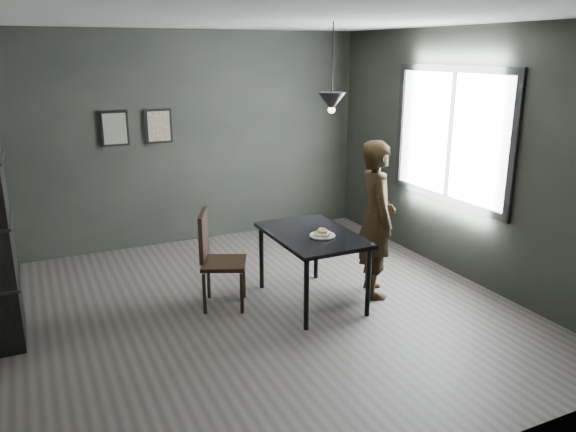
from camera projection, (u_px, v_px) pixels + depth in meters
name	position (u px, v px, depth m)	size (l,w,h in m)	color
ground	(259.00, 311.00, 5.67)	(5.00, 5.00, 0.00)	#3A3532
back_wall	(185.00, 140.00, 7.44)	(5.00, 0.10, 2.80)	black
ceiling	(254.00, 19.00, 4.88)	(5.00, 5.00, 0.02)	silver
window_assembly	(450.00, 136.00, 6.40)	(0.04, 1.96, 1.56)	white
cafe_table	(312.00, 240.00, 5.72)	(0.80, 1.20, 0.75)	black
white_plate	(322.00, 236.00, 5.59)	(0.23, 0.23, 0.01)	white
donut_pile	(322.00, 233.00, 5.58)	(0.19, 0.19, 0.08)	#F5DFBE
woman	(376.00, 219.00, 5.87)	(0.61, 0.40, 1.67)	black
wood_chair	(215.00, 254.00, 5.65)	(0.57, 0.57, 1.00)	black
pendant_lamp	(332.00, 102.00, 5.52)	(0.28, 0.28, 0.86)	black
framed_print_left	(115.00, 129.00, 6.99)	(0.34, 0.04, 0.44)	black
framed_print_right	(159.00, 126.00, 7.21)	(0.34, 0.04, 0.44)	black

